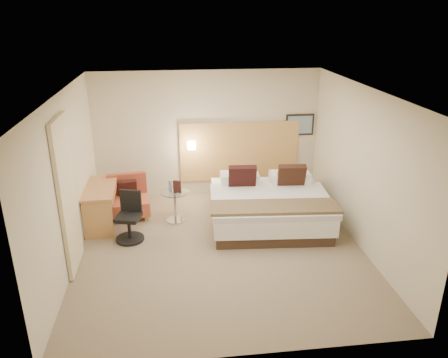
{
  "coord_description": "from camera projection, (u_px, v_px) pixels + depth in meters",
  "views": [
    {
      "loc": [
        -0.75,
        -6.52,
        3.86
      ],
      "look_at": [
        0.15,
        0.78,
        0.98
      ],
      "focal_mm": 35.0,
      "sensor_mm": 36.0,
      "label": 1
    }
  ],
  "objects": [
    {
      "name": "ceiling",
      "position": [
        220.0,
        91.0,
        6.53
      ],
      "size": [
        4.8,
        5.0,
        0.02
      ],
      "primitive_type": "cube",
      "color": "silver",
      "rests_on": "floor"
    },
    {
      "name": "lamp_shade",
      "position": [
        192.0,
        146.0,
        9.24
      ],
      "size": [
        0.15,
        0.15,
        0.15
      ],
      "primitive_type": "cube",
      "color": "#F6E5C0",
      "rests_on": "wall_back"
    },
    {
      "name": "curtain",
      "position": [
        67.0,
        196.0,
        6.58
      ],
      "size": [
        0.06,
        0.9,
        2.42
      ],
      "primitive_type": "cube",
      "color": "beige",
      "rests_on": "wall_left"
    },
    {
      "name": "menu_folder",
      "position": [
        177.0,
        187.0,
        8.22
      ],
      "size": [
        0.15,
        0.1,
        0.24
      ],
      "primitive_type": "cube",
      "rotation": [
        0.0,
        0.0,
        -0.33
      ],
      "color": "#381916",
      "rests_on": "side_table"
    },
    {
      "name": "bed",
      "position": [
        268.0,
        205.0,
        8.36
      ],
      "size": [
        2.33,
        2.28,
        1.07
      ],
      "color": "#3A281D",
      "rests_on": "floor"
    },
    {
      "name": "wall_back",
      "position": [
        207.0,
        134.0,
        9.35
      ],
      "size": [
        4.8,
        0.02,
        2.7
      ],
      "primitive_type": "cube",
      "color": "beige",
      "rests_on": "floor"
    },
    {
      "name": "headboard_panel",
      "position": [
        240.0,
        151.0,
        9.53
      ],
      "size": [
        2.6,
        0.04,
        1.3
      ],
      "primitive_type": "cube",
      "color": "#BD8949",
      "rests_on": "wall_back"
    },
    {
      "name": "wall_right",
      "position": [
        364.0,
        169.0,
        7.3
      ],
      "size": [
        0.02,
        5.0,
        2.7
      ],
      "primitive_type": "cube",
      "color": "beige",
      "rests_on": "floor"
    },
    {
      "name": "floor",
      "position": [
        221.0,
        249.0,
        7.52
      ],
      "size": [
        4.8,
        5.0,
        0.02
      ],
      "primitive_type": "cube",
      "color": "#786750",
      "rests_on": "ground"
    },
    {
      "name": "art_canvas",
      "position": [
        300.0,
        125.0,
        9.47
      ],
      "size": [
        0.54,
        0.01,
        0.39
      ],
      "primitive_type": "cube",
      "color": "#758CA1",
      "rests_on": "wall_back"
    },
    {
      "name": "bottle_a",
      "position": [
        170.0,
        186.0,
        8.3
      ],
      "size": [
        0.08,
        0.08,
        0.22
      ],
      "primitive_type": "cylinder",
      "rotation": [
        0.0,
        0.0,
        -0.33
      ],
      "color": "#86AACF",
      "rests_on": "side_table"
    },
    {
      "name": "wall_left",
      "position": [
        66.0,
        182.0,
        6.75
      ],
      "size": [
        0.02,
        5.0,
        2.7
      ],
      "primitive_type": "cube",
      "color": "beige",
      "rests_on": "floor"
    },
    {
      "name": "lamp_arm",
      "position": [
        191.0,
        145.0,
        9.3
      ],
      "size": [
        0.02,
        0.12,
        0.02
      ],
      "primitive_type": "cylinder",
      "rotation": [
        1.57,
        0.0,
        0.0
      ],
      "color": "white",
      "rests_on": "wall_back"
    },
    {
      "name": "desk",
      "position": [
        102.0,
        195.0,
        8.17
      ],
      "size": [
        0.6,
        1.24,
        0.77
      ],
      "color": "#B77847",
      "rests_on": "floor"
    },
    {
      "name": "side_table",
      "position": [
        175.0,
        205.0,
        8.4
      ],
      "size": [
        0.69,
        0.69,
        0.61
      ],
      "color": "#BBBCC1",
      "rests_on": "floor"
    },
    {
      "name": "wall_front",
      "position": [
        247.0,
        258.0,
        4.71
      ],
      "size": [
        4.8,
        0.02,
        2.7
      ],
      "primitive_type": "cube",
      "color": "beige",
      "rests_on": "floor"
    },
    {
      "name": "lounge_chair",
      "position": [
        129.0,
        200.0,
        8.62
      ],
      "size": [
        0.85,
        0.77,
        0.81
      ],
      "color": "#A86D4F",
      "rests_on": "floor"
    },
    {
      "name": "art_frame",
      "position": [
        300.0,
        125.0,
        9.49
      ],
      "size": [
        0.62,
        0.03,
        0.47
      ],
      "primitive_type": "cube",
      "color": "black",
      "rests_on": "wall_back"
    },
    {
      "name": "desk_chair",
      "position": [
        130.0,
        221.0,
        7.71
      ],
      "size": [
        0.61,
        0.61,
        0.88
      ],
      "color": "black",
      "rests_on": "floor"
    }
  ]
}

